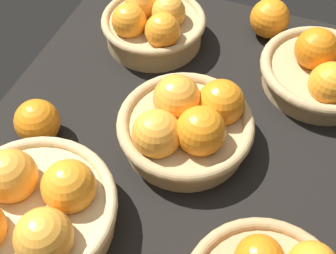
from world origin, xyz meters
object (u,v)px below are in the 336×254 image
object	(u,v)px
basket_far_left	(325,70)
loose_orange_front_gap	(37,122)
basket_center	(187,124)
basket_near_right	(31,211)
basket_near_left	(153,24)
loose_orange_back_gap	(270,18)

from	to	relation	value
basket_far_left	loose_orange_front_gap	world-z (taller)	basket_far_left
basket_center	loose_orange_front_gap	world-z (taller)	basket_center
basket_far_left	basket_near_right	size ratio (longest dim) A/B	0.92
basket_far_left	basket_near_left	xyz separation A→B (cm)	(-0.51, -35.36, 0.55)
basket_center	basket_far_left	bearing A→B (deg)	137.64
basket_near_right	loose_orange_back_gap	bearing A→B (deg)	158.29
basket_near_left	loose_orange_front_gap	distance (cm)	31.87
basket_near_left	basket_center	bearing A→B (deg)	34.21
basket_center	loose_orange_back_gap	world-z (taller)	basket_center
loose_orange_front_gap	basket_near_left	bearing A→B (deg)	163.14
basket_far_left	basket_center	xyz separation A→B (cm)	(22.00, -20.06, 0.65)
basket_near_left	basket_center	xyz separation A→B (cm)	(22.51, 15.30, 0.10)
basket_near_right	loose_orange_back_gap	distance (cm)	61.54
loose_orange_back_gap	basket_near_right	bearing A→B (deg)	-21.71
loose_orange_back_gap	basket_center	bearing A→B (deg)	-11.53
basket_center	loose_orange_front_gap	xyz separation A→B (cm)	(7.98, -24.55, -0.82)
basket_near_left	basket_far_left	bearing A→B (deg)	89.17
basket_near_right	basket_center	bearing A→B (deg)	146.01
basket_far_left	basket_center	distance (cm)	29.78
basket_far_left	basket_center	bearing A→B (deg)	-42.36
basket_center	loose_orange_back_gap	bearing A→B (deg)	168.47
basket_center	loose_orange_front_gap	bearing A→B (deg)	-71.98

